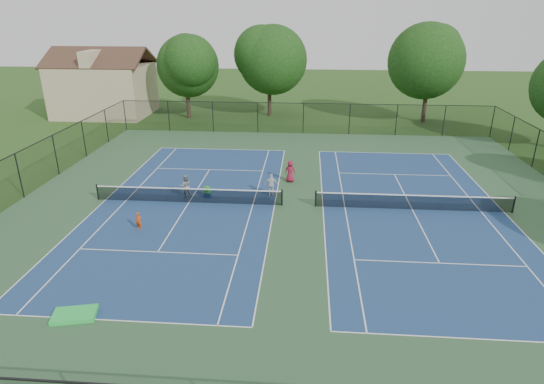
# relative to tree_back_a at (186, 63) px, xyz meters

# --- Properties ---
(ground) EXTENTS (140.00, 140.00, 0.00)m
(ground) POSITION_rel_tree_back_a_xyz_m (13.00, -24.00, -6.04)
(ground) COLOR #234716
(ground) RESTS_ON ground
(court_pad) EXTENTS (36.00, 36.00, 0.01)m
(court_pad) POSITION_rel_tree_back_a_xyz_m (13.00, -24.00, -6.03)
(court_pad) COLOR #315731
(court_pad) RESTS_ON ground
(tennis_court_left) EXTENTS (12.00, 23.83, 1.07)m
(tennis_court_left) POSITION_rel_tree_back_a_xyz_m (6.00, -24.00, -5.94)
(tennis_court_left) COLOR navy
(tennis_court_left) RESTS_ON ground
(tennis_court_right) EXTENTS (12.00, 23.83, 1.07)m
(tennis_court_right) POSITION_rel_tree_back_a_xyz_m (20.00, -24.00, -5.94)
(tennis_court_right) COLOR navy
(tennis_court_right) RESTS_ON ground
(perimeter_fence) EXTENTS (36.08, 36.08, 3.02)m
(perimeter_fence) POSITION_rel_tree_back_a_xyz_m (13.00, -24.00, -4.44)
(perimeter_fence) COLOR black
(perimeter_fence) RESTS_ON ground
(tree_back_a) EXTENTS (6.80, 6.80, 9.15)m
(tree_back_a) POSITION_rel_tree_back_a_xyz_m (0.00, 0.00, 0.00)
(tree_back_a) COLOR #2D2116
(tree_back_a) RESTS_ON ground
(tree_back_b) EXTENTS (7.60, 7.60, 10.03)m
(tree_back_b) POSITION_rel_tree_back_a_xyz_m (9.00, 2.00, 0.56)
(tree_back_b) COLOR #2D2116
(tree_back_b) RESTS_ON ground
(tree_back_d) EXTENTS (7.80, 7.80, 10.37)m
(tree_back_d) POSITION_rel_tree_back_a_xyz_m (26.00, 0.00, 0.79)
(tree_back_d) COLOR #2D2116
(tree_back_d) RESTS_ON ground
(clapboard_house) EXTENTS (10.80, 8.10, 7.65)m
(clapboard_house) POSITION_rel_tree_back_a_xyz_m (-10.00, 1.00, -2.95)
(clapboard_house) COLOR tan
(clapboard_house) RESTS_ON ground
(child_player) EXTENTS (0.42, 0.32, 1.04)m
(child_player) POSITION_rel_tree_back_a_xyz_m (4.20, -27.99, -5.52)
(child_player) COLOR #CD450D
(child_player) RESTS_ON ground
(instructor) EXTENTS (0.94, 0.84, 1.59)m
(instructor) POSITION_rel_tree_back_a_xyz_m (5.61, -23.15, -5.25)
(instructor) COLOR gray
(instructor) RESTS_ON ground
(bystander_a) EXTENTS (0.91, 0.41, 1.52)m
(bystander_a) POSITION_rel_tree_back_a_xyz_m (11.16, -22.40, -5.28)
(bystander_a) COLOR silver
(bystander_a) RESTS_ON ground
(bystander_c) EXTENTS (0.83, 0.60, 1.56)m
(bystander_c) POSITION_rel_tree_back_a_xyz_m (12.28, -19.70, -5.26)
(bystander_c) COLOR maroon
(bystander_c) RESTS_ON ground
(ball_crate) EXTENTS (0.47, 0.37, 0.32)m
(ball_crate) POSITION_rel_tree_back_a_xyz_m (7.00, -23.06, -5.88)
(ball_crate) COLOR navy
(ball_crate) RESTS_ON ground
(ball_hopper) EXTENTS (0.41, 0.37, 0.41)m
(ball_hopper) POSITION_rel_tree_back_a_xyz_m (7.00, -23.06, -5.51)
(ball_hopper) COLOR #1EA01C
(ball_hopper) RESTS_ON ball_crate
(green_tarp) EXTENTS (1.86, 1.37, 0.19)m
(green_tarp) POSITION_rel_tree_back_a_xyz_m (4.30, -35.78, -5.94)
(green_tarp) COLOR green
(green_tarp) RESTS_ON ground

